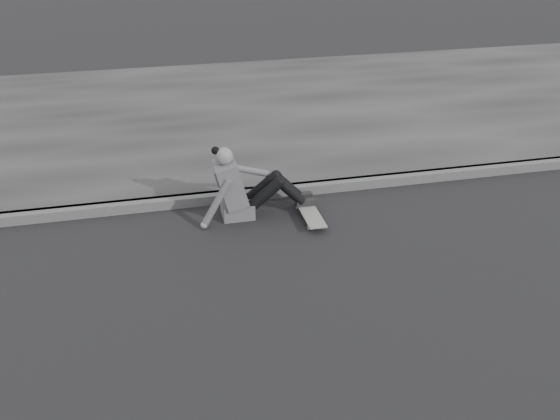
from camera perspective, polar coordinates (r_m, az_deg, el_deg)
The scene contains 5 objects.
ground at distance 5.96m, azimuth 14.62°, elevation -8.66°, with size 80.00×80.00×0.00m, color black.
curb at distance 7.95m, azimuth 6.56°, elevation 2.39°, with size 24.00×0.16×0.12m, color #535353.
sidewalk at distance 10.64m, azimuth 1.26°, elevation 9.25°, with size 24.00×6.00×0.12m, color #313131.
skateboard at distance 7.20m, azimuth 2.72°, elevation -0.24°, with size 0.20×0.78×0.09m.
seated_woman at distance 7.14m, azimuth -3.45°, elevation 2.09°, with size 1.38×0.46×0.88m.
Camera 1 is at (-2.49, -4.17, 3.46)m, focal length 40.00 mm.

